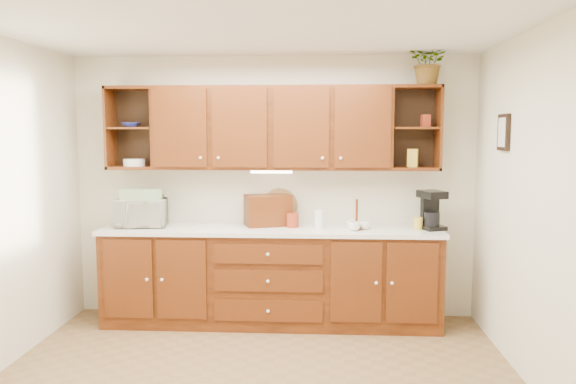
# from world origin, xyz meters

# --- Properties ---
(ceiling) EXTENTS (4.00, 4.00, 0.00)m
(ceiling) POSITION_xyz_m (0.00, 0.00, 2.60)
(ceiling) COLOR white
(ceiling) RESTS_ON back_wall
(back_wall) EXTENTS (4.00, 0.00, 4.00)m
(back_wall) POSITION_xyz_m (0.00, 1.75, 1.30)
(back_wall) COLOR beige
(back_wall) RESTS_ON floor
(right_wall) EXTENTS (0.00, 3.50, 3.50)m
(right_wall) POSITION_xyz_m (2.00, 0.00, 1.30)
(right_wall) COLOR beige
(right_wall) RESTS_ON floor
(base_cabinets) EXTENTS (3.20, 0.60, 0.90)m
(base_cabinets) POSITION_xyz_m (0.00, 1.45, 0.45)
(base_cabinets) COLOR #371506
(base_cabinets) RESTS_ON floor
(countertop) EXTENTS (3.24, 0.64, 0.04)m
(countertop) POSITION_xyz_m (0.00, 1.44, 0.92)
(countertop) COLOR white
(countertop) RESTS_ON base_cabinets
(upper_cabinets) EXTENTS (3.20, 0.33, 0.80)m
(upper_cabinets) POSITION_xyz_m (0.01, 1.59, 1.89)
(upper_cabinets) COLOR #371506
(upper_cabinets) RESTS_ON back_wall
(undercabinet_light) EXTENTS (0.40, 0.05, 0.02)m
(undercabinet_light) POSITION_xyz_m (0.00, 1.53, 1.47)
(undercabinet_light) COLOR white
(undercabinet_light) RESTS_ON upper_cabinets
(framed_picture) EXTENTS (0.03, 0.24, 0.30)m
(framed_picture) POSITION_xyz_m (1.98, 0.90, 1.85)
(framed_picture) COLOR black
(framed_picture) RESTS_ON right_wall
(wicker_basket) EXTENTS (0.27, 0.27, 0.14)m
(wicker_basket) POSITION_xyz_m (-1.23, 1.48, 1.01)
(wicker_basket) COLOR #9E7541
(wicker_basket) RESTS_ON countertop
(microwave) EXTENTS (0.52, 0.39, 0.27)m
(microwave) POSITION_xyz_m (-1.26, 1.45, 1.07)
(microwave) COLOR beige
(microwave) RESTS_ON countertop
(towel_stack) EXTENTS (0.39, 0.35, 0.10)m
(towel_stack) POSITION_xyz_m (-1.26, 1.45, 1.25)
(towel_stack) COLOR #CACF61
(towel_stack) RESTS_ON microwave
(wine_bottle) EXTENTS (0.08, 0.08, 0.30)m
(wine_bottle) POSITION_xyz_m (-1.10, 1.58, 1.09)
(wine_bottle) COLOR black
(wine_bottle) RESTS_ON countertop
(woven_tray) EXTENTS (0.36, 0.12, 0.35)m
(woven_tray) POSITION_xyz_m (0.07, 1.69, 0.95)
(woven_tray) COLOR #9E7541
(woven_tray) RESTS_ON countertop
(bread_box) EXTENTS (0.50, 0.40, 0.30)m
(bread_box) POSITION_xyz_m (-0.04, 1.57, 1.09)
(bread_box) COLOR #371506
(bread_box) RESTS_ON countertop
(mug_tree) EXTENTS (0.25, 0.26, 0.29)m
(mug_tree) POSITION_xyz_m (0.81, 1.39, 0.98)
(mug_tree) COLOR #371506
(mug_tree) RESTS_ON countertop
(canister_red) EXTENTS (0.12, 0.12, 0.14)m
(canister_red) POSITION_xyz_m (0.21, 1.48, 1.01)
(canister_red) COLOR maroon
(canister_red) RESTS_ON countertop
(canister_white) EXTENTS (0.10, 0.10, 0.18)m
(canister_white) POSITION_xyz_m (0.46, 1.40, 1.03)
(canister_white) COLOR white
(canister_white) RESTS_ON countertop
(canister_yellow) EXTENTS (0.10, 0.10, 0.11)m
(canister_yellow) POSITION_xyz_m (1.40, 1.44, 1.00)
(canister_yellow) COLOR gold
(canister_yellow) RESTS_ON countertop
(coffee_maker) EXTENTS (0.27, 0.31, 0.36)m
(coffee_maker) POSITION_xyz_m (1.52, 1.47, 1.11)
(coffee_maker) COLOR black
(coffee_maker) RESTS_ON countertop
(bowl_stack) EXTENTS (0.22, 0.22, 0.05)m
(bowl_stack) POSITION_xyz_m (-1.38, 1.57, 1.92)
(bowl_stack) COLOR navy
(bowl_stack) RESTS_ON upper_cabinets
(plate_stack) EXTENTS (0.28, 0.28, 0.07)m
(plate_stack) POSITION_xyz_m (-1.35, 1.56, 1.56)
(plate_stack) COLOR white
(plate_stack) RESTS_ON upper_cabinets
(pantry_box_yellow) EXTENTS (0.11, 0.10, 0.17)m
(pantry_box_yellow) POSITION_xyz_m (1.35, 1.57, 1.61)
(pantry_box_yellow) COLOR gold
(pantry_box_yellow) RESTS_ON upper_cabinets
(pantry_box_red) EXTENTS (0.09, 0.08, 0.12)m
(pantry_box_red) POSITION_xyz_m (1.46, 1.56, 1.96)
(pantry_box_red) COLOR maroon
(pantry_box_red) RESTS_ON upper_cabinets
(potted_plant) EXTENTS (0.48, 0.46, 0.42)m
(potted_plant) POSITION_xyz_m (1.48, 1.55, 2.50)
(potted_plant) COLOR #999999
(potted_plant) RESTS_ON upper_cabinets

